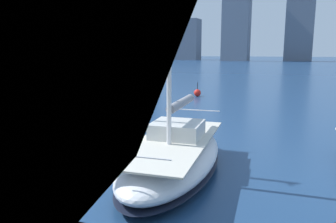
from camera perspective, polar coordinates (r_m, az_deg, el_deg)
The scene contains 5 objects.
city_skyline at distance 165.40m, azimuth 16.78°, elevation 15.07°, with size 167.24×22.51×53.76m.
sailboat_grey at distance 11.93m, azimuth 1.03°, elevation -7.49°, with size 3.69×7.98×10.22m.
sailboat_maroon at distance 16.83m, azimuth -25.52°, elevation -3.08°, with size 3.48×7.71×12.61m.
person_blue_shirt at distance 7.09m, azimuth -18.42°, elevation -12.54°, with size 0.64×0.30×1.78m.
channel_buoy at distance 32.52m, azimuth 5.14°, elevation 3.27°, with size 0.70×0.70×1.40m.
Camera 1 is at (-5.05, 4.14, 4.37)m, focal length 35.00 mm.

